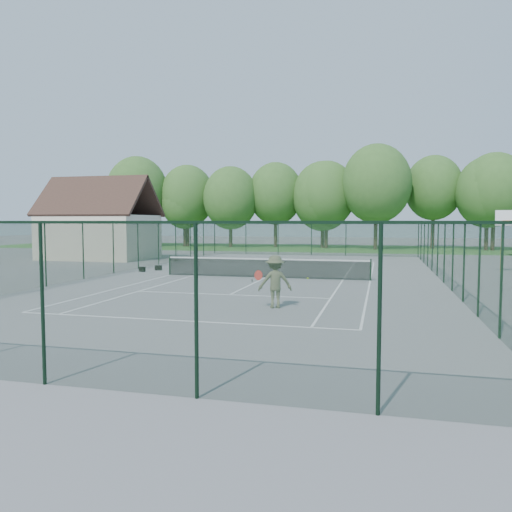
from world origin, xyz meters
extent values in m
plane|color=gray|center=(0.00, 0.00, 0.00)|extent=(140.00, 140.00, 0.00)
cube|color=#428032|center=(0.00, 30.00, 0.01)|extent=(80.00, 16.00, 0.01)
cube|color=white|center=(0.00, 11.88, 0.00)|extent=(10.97, 0.08, 0.01)
cube|color=white|center=(0.00, -11.88, 0.00)|extent=(10.97, 0.08, 0.01)
cube|color=white|center=(0.00, 6.40, 0.00)|extent=(8.23, 0.08, 0.01)
cube|color=white|center=(0.00, -6.40, 0.00)|extent=(8.23, 0.08, 0.01)
cube|color=white|center=(5.49, 0.00, 0.00)|extent=(0.08, 23.77, 0.01)
cube|color=white|center=(-5.49, 0.00, 0.00)|extent=(0.08, 23.77, 0.01)
cube|color=white|center=(4.12, 0.00, 0.00)|extent=(0.08, 23.77, 0.01)
cube|color=white|center=(-4.12, 0.00, 0.00)|extent=(0.08, 23.77, 0.01)
cube|color=white|center=(0.00, 0.00, 0.00)|extent=(0.08, 12.80, 0.01)
cylinder|color=black|center=(-5.50, 0.00, 0.55)|extent=(0.08, 0.08, 1.10)
cylinder|color=black|center=(5.50, 0.00, 0.55)|extent=(0.08, 0.08, 1.10)
cube|color=black|center=(0.00, 0.00, 0.50)|extent=(11.00, 0.02, 0.96)
cube|color=white|center=(0.00, 0.00, 1.00)|extent=(11.00, 0.05, 0.07)
cube|color=#17311B|center=(0.00, 18.00, 1.50)|extent=(18.00, 0.02, 3.00)
cube|color=#17311B|center=(0.00, -18.00, 1.50)|extent=(18.00, 0.02, 3.00)
cube|color=#17311B|center=(9.00, 0.00, 1.50)|extent=(0.02, 36.00, 3.00)
cube|color=#17311B|center=(-9.00, 0.00, 1.50)|extent=(0.02, 36.00, 3.00)
cube|color=black|center=(0.00, 18.00, 3.00)|extent=(18.00, 0.05, 0.05)
cube|color=black|center=(0.00, -18.00, 3.00)|extent=(18.00, 0.05, 0.05)
cube|color=black|center=(9.00, 0.00, 3.00)|extent=(0.05, 36.00, 0.05)
cube|color=black|center=(-9.00, 0.00, 3.00)|extent=(0.05, 36.00, 0.05)
cube|color=#F0E5C5|center=(-16.00, 10.00, 1.75)|extent=(8.00, 6.00, 3.50)
cube|color=#442E23|center=(-16.00, 11.50, 5.00)|extent=(8.60, 3.27, 3.27)
cube|color=#442E23|center=(-16.00, 8.50, 5.00)|extent=(8.60, 3.27, 3.27)
cylinder|color=#3A291E|center=(-16.50, 30.00, 2.10)|extent=(0.40, 0.40, 4.20)
ellipsoid|color=#406D2C|center=(-16.50, 30.00, 6.00)|extent=(6.40, 6.40, 7.40)
cylinder|color=#3A291E|center=(0.00, 30.00, 2.10)|extent=(0.40, 0.40, 4.20)
ellipsoid|color=#406D2C|center=(0.00, 30.00, 6.00)|extent=(6.40, 6.40, 7.40)
cylinder|color=#3A291E|center=(16.50, 30.00, 2.10)|extent=(0.40, 0.40, 4.20)
ellipsoid|color=#406D2C|center=(16.50, 30.00, 6.00)|extent=(6.40, 6.40, 7.40)
cylinder|color=gold|center=(12.95, 6.45, 1.75)|extent=(0.12, 0.12, 3.50)
cube|color=gold|center=(12.95, 6.00, 3.35)|extent=(0.08, 0.90, 0.08)
cube|color=white|center=(12.95, 5.55, 3.20)|extent=(1.20, 0.05, 0.90)
torus|color=#E35200|center=(12.95, 5.32, 3.05)|extent=(0.48, 0.48, 0.02)
cube|color=black|center=(-7.87, 1.30, 0.14)|extent=(0.42, 0.34, 0.29)
cube|color=black|center=(-7.30, 2.35, 0.15)|extent=(0.41, 0.27, 0.30)
imported|color=#54583D|center=(2.43, -8.92, 0.92)|extent=(1.34, 1.04, 1.83)
sphere|color=#97C91F|center=(3.52, -8.52, 1.02)|extent=(0.07, 0.07, 0.07)
camera|label=1|loc=(6.01, -25.81, 3.02)|focal=35.00mm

